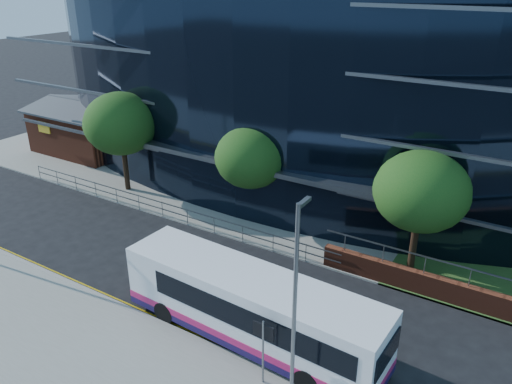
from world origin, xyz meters
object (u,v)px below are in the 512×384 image
Objects in this scene: tree_far_a at (121,124)px; tree_far_b at (251,157)px; street_sign at (263,339)px; brick_pavilion at (87,129)px; streetlight_east at (295,309)px; tree_far_c at (421,191)px; city_bus at (253,308)px.

tree_far_b is at bearing 2.86° from tree_far_a.
street_sign is 0.46× the size of tree_far_b.
tree_far_a reaches higher than brick_pavilion.
streetlight_east reaches higher than street_sign.
tree_far_b is at bearing 127.63° from streetlight_east.
tree_far_c is at bearing 76.71° from street_sign.
city_bus is (-1.63, 1.88, -0.49)m from street_sign.
tree_far_b is 0.93× the size of tree_far_c.
tree_far_c is at bearing 84.89° from streetlight_east.
tree_far_b is (10.00, 0.50, -0.65)m from tree_far_a.
street_sign is at bearing -31.17° from tree_far_a.
streetlight_east reaches higher than city_bus.
streetlight_east is at bearing -95.11° from tree_far_c.
street_sign is at bearing 158.64° from streetlight_east.
tree_far_c is at bearing -2.86° from tree_far_b.
tree_far_b reaches higher than street_sign.
streetlight_east is at bearing -52.37° from tree_far_b.
city_bus is at bearing 130.98° from street_sign.
brick_pavilion is 3.07× the size of street_sign.
tree_far_a is 1.07× the size of tree_far_c.
tree_far_b is at bearing 177.14° from tree_far_c.
brick_pavilion is 0.73× the size of city_bus.
tree_far_b is (-7.50, 11.09, 2.06)m from street_sign.
tree_far_a is 1.15× the size of tree_far_b.
tree_far_c reaches higher than tree_far_b.
brick_pavilion is 28.16m from city_bus.
tree_far_c is at bearing 67.40° from city_bus.
streetlight_east reaches higher than brick_pavilion.
street_sign is 0.24× the size of city_bus.
tree_far_b is at bearing 124.08° from street_sign.
brick_pavilion is 1.08× the size of streetlight_east.
tree_far_a is 0.60× the size of city_bus.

